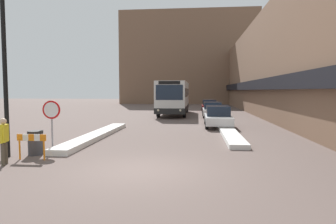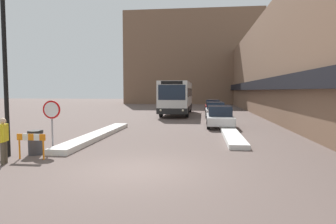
# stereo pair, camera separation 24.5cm
# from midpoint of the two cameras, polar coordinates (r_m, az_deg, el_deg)

# --- Properties ---
(ground_plane) EXTENTS (160.00, 160.00, 0.00)m
(ground_plane) POSITION_cam_midpoint_polar(r_m,az_deg,el_deg) (9.67, -6.08, -11.04)
(ground_plane) COLOR brown
(building_row_right) EXTENTS (5.50, 60.00, 9.80)m
(building_row_right) POSITION_cam_midpoint_polar(r_m,az_deg,el_deg) (34.18, 19.48, 7.84)
(building_row_right) COLOR brown
(building_row_right) RESTS_ON ground_plane
(building_backdrop_far) EXTENTS (26.00, 8.00, 17.47)m
(building_backdrop_far) POSITION_cam_midpoint_polar(r_m,az_deg,el_deg) (59.86, 3.86, 10.06)
(building_backdrop_far) COLOR brown
(building_backdrop_far) RESTS_ON ground_plane
(snow_bank_left) EXTENTS (0.90, 9.36, 0.24)m
(snow_bank_left) POSITION_cam_midpoint_polar(r_m,az_deg,el_deg) (16.62, -13.82, -4.31)
(snow_bank_left) COLOR silver
(snow_bank_left) RESTS_ON ground_plane
(snow_bank_right) EXTENTS (0.90, 8.50, 0.22)m
(snow_bank_right) POSITION_cam_midpoint_polar(r_m,az_deg,el_deg) (17.26, 11.24, -4.00)
(snow_bank_right) COLOR silver
(snow_bank_right) RESTS_ON ground_plane
(city_bus) EXTENTS (2.74, 10.82, 3.39)m
(city_bus) POSITION_cam_midpoint_polar(r_m,az_deg,el_deg) (31.33, 0.94, 2.85)
(city_bus) COLOR silver
(city_bus) RESTS_ON ground_plane
(parked_car_front) EXTENTS (1.80, 4.56, 1.45)m
(parked_car_front) POSITION_cam_midpoint_polar(r_m,az_deg,el_deg) (21.19, 9.12, -0.80)
(parked_car_front) COLOR silver
(parked_car_front) RESTS_ON ground_plane
(parked_car_middle) EXTENTS (1.85, 4.50, 1.43)m
(parked_car_middle) POSITION_cam_midpoint_polar(r_m,az_deg,el_deg) (28.82, 8.21, 0.48)
(parked_car_middle) COLOR silver
(parked_car_middle) RESTS_ON ground_plane
(parked_car_back) EXTENTS (1.82, 4.49, 1.41)m
(parked_car_back) POSITION_cam_midpoint_polar(r_m,az_deg,el_deg) (36.53, 7.68, 1.23)
(parked_car_back) COLOR maroon
(parked_car_back) RESTS_ON ground_plane
(stop_sign) EXTENTS (0.76, 0.08, 2.11)m
(stop_sign) POSITION_cam_midpoint_polar(r_m,az_deg,el_deg) (13.31, -21.79, -0.49)
(stop_sign) COLOR gray
(stop_sign) RESTS_ON ground_plane
(street_lamp) EXTENTS (1.46, 0.36, 6.42)m
(street_lamp) POSITION_cam_midpoint_polar(r_m,az_deg,el_deg) (12.75, -28.18, 10.17)
(street_lamp) COLOR black
(street_lamp) RESTS_ON ground_plane
(pedestrian) EXTENTS (0.30, 0.51, 1.59)m
(pedestrian) POSITION_cam_midpoint_polar(r_m,az_deg,el_deg) (11.62, -29.35, -4.15)
(pedestrian) COLOR brown
(pedestrian) RESTS_ON ground_plane
(trash_bin) EXTENTS (0.59, 0.59, 0.95)m
(trash_bin) POSITION_cam_midpoint_polar(r_m,az_deg,el_deg) (12.93, -24.41, -5.35)
(trash_bin) COLOR #38383D
(trash_bin) RESTS_ON ground_plane
(construction_barricade) EXTENTS (1.10, 0.06, 0.94)m
(construction_barricade) POSITION_cam_midpoint_polar(r_m,az_deg,el_deg) (12.04, -25.09, -5.14)
(construction_barricade) COLOR orange
(construction_barricade) RESTS_ON ground_plane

